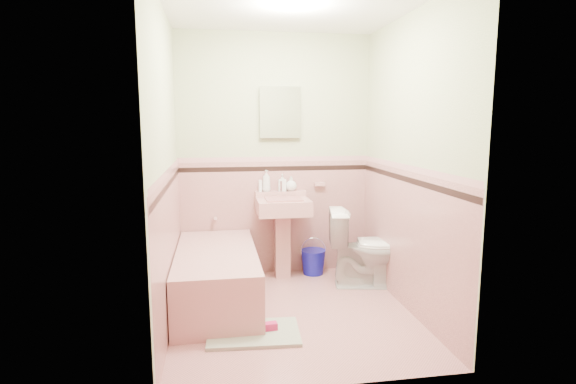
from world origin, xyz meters
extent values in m
plane|color=tan|center=(0.00, 0.00, 0.00)|extent=(2.20, 2.20, 0.00)
plane|color=white|center=(0.00, 0.00, 2.50)|extent=(2.20, 2.20, 0.00)
plane|color=beige|center=(0.00, 1.10, 1.25)|extent=(2.50, 0.00, 2.50)
plane|color=beige|center=(0.00, -1.10, 1.25)|extent=(2.50, 0.00, 2.50)
plane|color=beige|center=(-1.00, 0.00, 1.25)|extent=(0.00, 2.50, 2.50)
plane|color=beige|center=(1.00, 0.00, 1.25)|extent=(0.00, 2.50, 2.50)
plane|color=tan|center=(0.00, 1.09, 0.60)|extent=(2.00, 0.00, 2.00)
plane|color=tan|center=(0.00, -1.09, 0.60)|extent=(2.00, 0.00, 2.00)
plane|color=tan|center=(-0.99, 0.00, 0.60)|extent=(0.00, 2.20, 2.20)
plane|color=tan|center=(0.99, 0.00, 0.60)|extent=(0.00, 2.20, 2.20)
plane|color=black|center=(0.00, 1.08, 1.12)|extent=(2.00, 0.00, 2.00)
plane|color=black|center=(0.00, -1.08, 1.12)|extent=(2.00, 0.00, 2.00)
plane|color=black|center=(-0.98, 0.00, 1.12)|extent=(0.00, 2.20, 2.20)
plane|color=black|center=(0.98, 0.00, 1.12)|extent=(0.00, 2.20, 2.20)
plane|color=tan|center=(0.00, 1.08, 1.22)|extent=(2.00, 0.00, 2.00)
plane|color=tan|center=(0.00, -1.08, 1.22)|extent=(2.00, 0.00, 2.00)
plane|color=tan|center=(-0.98, 0.00, 1.22)|extent=(0.00, 2.20, 2.20)
plane|color=tan|center=(0.98, 0.00, 1.22)|extent=(0.00, 2.20, 2.20)
cube|color=tan|center=(-0.63, 0.33, 0.23)|extent=(0.70, 1.50, 0.45)
cylinder|color=silver|center=(-0.63, 1.05, 0.63)|extent=(0.04, 0.12, 0.04)
cylinder|color=silver|center=(0.05, 1.00, 0.95)|extent=(0.02, 0.02, 0.10)
cube|color=white|center=(0.05, 1.07, 1.70)|extent=(0.39, 0.04, 0.49)
cube|color=tan|center=(0.47, 1.06, 0.95)|extent=(0.11, 0.06, 0.04)
imported|color=#B2B2B2|center=(-0.10, 1.04, 1.00)|extent=(0.11, 0.11, 0.22)
imported|color=#B2B2B2|center=(0.07, 1.04, 0.98)|extent=(0.09, 0.09, 0.18)
imported|color=#B2B2B2|center=(0.16, 1.04, 0.96)|extent=(0.14, 0.14, 0.15)
cylinder|color=white|center=(-0.16, 1.04, 0.95)|extent=(0.04, 0.04, 0.12)
imported|color=white|center=(0.84, 0.53, 0.38)|extent=(0.81, 0.56, 0.76)
cube|color=#99A88C|center=(-0.36, -0.35, 0.01)|extent=(0.72, 0.50, 0.03)
cube|color=#BF1E59|center=(-0.25, -0.34, 0.05)|extent=(0.14, 0.08, 0.05)
camera|label=1|loc=(-0.62, -3.57, 1.60)|focal=28.15mm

